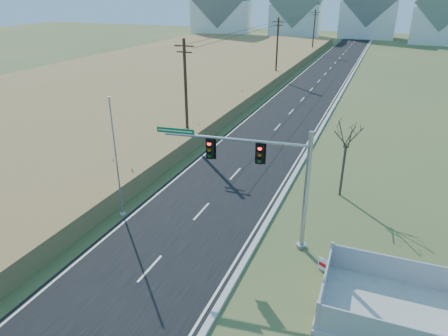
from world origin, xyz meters
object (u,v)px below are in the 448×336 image
fence_enclosure (401,312)px  traffic_signal_mast (271,174)px  open_sign (323,265)px  flagpole (118,172)px  bare_tree (348,134)px

fence_enclosure → traffic_signal_mast: bearing=153.1°
fence_enclosure → open_sign: size_ratio=10.02×
traffic_signal_mast → fence_enclosure: bearing=-33.1°
fence_enclosure → open_sign: bearing=150.6°
traffic_signal_mast → open_sign: 5.09m
flagpole → fence_enclosure: bearing=-9.6°
flagpole → bare_tree: size_ratio=1.37×
open_sign → flagpole: flagpole is taller
fence_enclosure → bare_tree: 11.75m
traffic_signal_mast → flagpole: bearing=176.7°
fence_enclosure → flagpole: flagpole is taller
traffic_signal_mast → open_sign: size_ratio=12.04×
fence_enclosure → open_sign: fence_enclosure is taller
traffic_signal_mast → fence_enclosure: size_ratio=1.20×
bare_tree → flagpole: bearing=-147.1°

